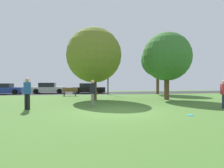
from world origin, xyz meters
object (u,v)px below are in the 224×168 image
maple_tree_near (167,57)px  street_lamp_post (108,76)px  person_thrower (93,92)px  person_bystander (27,92)px  birch_tree_lone (158,60)px  parked_car_silver (49,89)px  park_bench (70,92)px  oak_tree_left (94,55)px  person_catcher (224,93)px  parked_car_blue (4,89)px  frisbee_disc (190,115)px  parked_car_black (88,89)px

maple_tree_near → street_lamp_post: bearing=121.4°
person_thrower → person_bystander: person_bystander is taller
birch_tree_lone → parked_car_silver: (-13.83, 3.71, -3.64)m
person_thrower → park_bench: 9.37m
oak_tree_left → birch_tree_lone: (8.42, 6.10, 0.53)m
maple_tree_near → person_catcher: (0.68, -5.52, -2.77)m
parked_car_silver → street_lamp_post: (7.43, -4.10, 1.60)m
maple_tree_near → person_bystander: bearing=-157.3°
maple_tree_near → oak_tree_left: bearing=170.9°
oak_tree_left → maple_tree_near: 6.19m
park_bench → street_lamp_post: size_ratio=0.36×
person_catcher → park_bench: person_catcher is taller
parked_car_blue → street_lamp_post: 13.25m
person_thrower → person_catcher: (7.19, -1.86, -0.01)m
birch_tree_lone → park_bench: birch_tree_lone is taller
street_lamp_post → parked_car_blue: bearing=165.0°
maple_tree_near → park_bench: maple_tree_near is taller
frisbee_disc → parked_car_black: size_ratio=0.06×
birch_tree_lone → street_lamp_post: birch_tree_lone is taller
park_bench → parked_car_blue: bearing=-28.7°
maple_tree_near → park_bench: (-8.40, 5.51, -3.18)m
person_thrower → person_bystander: bearing=-157.0°
birch_tree_lone → person_catcher: 13.16m
person_thrower → frisbee_disc: person_thrower is taller
person_catcher → parked_car_silver: bearing=-38.7°
birch_tree_lone → person_thrower: birch_tree_lone is taller
birch_tree_lone → park_bench: bearing=-171.7°
person_catcher → parked_car_silver: person_catcher is taller
frisbee_disc → parked_car_silver: parked_car_silver is taller
park_bench → frisbee_disc: bearing=115.2°
street_lamp_post → frisbee_disc: bearing=-83.2°
maple_tree_near → parked_car_silver: maple_tree_near is taller
parked_car_silver → street_lamp_post: size_ratio=0.92×
birch_tree_lone → parked_car_blue: bearing=171.0°
maple_tree_near → person_bystander: 11.17m
person_catcher → frisbee_disc: bearing=42.3°
oak_tree_left → person_bystander: (-3.89, -5.15, -2.82)m
birch_tree_lone → parked_car_black: size_ratio=1.50×
birch_tree_lone → parked_car_silver: bearing=165.0°
parked_car_black → maple_tree_near: bearing=-58.4°
maple_tree_near → park_bench: size_ratio=3.57×
frisbee_disc → maple_tree_near: bearing=71.2°
birch_tree_lone → parked_car_blue: birch_tree_lone is taller
person_catcher → frisbee_disc: size_ratio=5.87×
maple_tree_near → person_bystander: size_ratio=3.37×
parked_car_blue → parked_car_black: (10.53, 0.04, -0.00)m
oak_tree_left → person_bystander: bearing=-127.1°
street_lamp_post → person_thrower: bearing=-103.1°
birch_tree_lone → parked_car_blue: (-19.09, 3.03, -3.66)m
oak_tree_left → person_catcher: 9.83m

